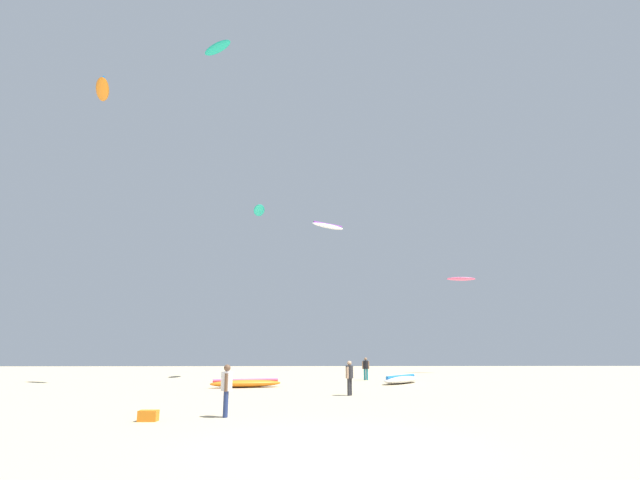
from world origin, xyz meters
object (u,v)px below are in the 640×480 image
Objects in this scene: cooler_box at (148,416)px; person_midground at (349,375)px; person_foreground at (226,386)px; kite_aloft_2 at (328,226)px; kite_grounded_near at (246,383)px; kite_aloft_4 at (217,48)px; kite_grounded_mid at (401,379)px; kite_aloft_1 at (102,90)px; person_left at (366,367)px; kite_aloft_3 at (259,210)px; kite_aloft_0 at (461,279)px.

person_midground is at bearing 51.33° from cooler_box.
person_midground is at bearing -127.12° from person_foreground.
kite_aloft_2 is at bearing -54.86° from person_midground.
kite_aloft_2 reaches higher than kite_grounded_near.
kite_aloft_4 reaches higher than kite_aloft_2.
kite_grounded_mid is 32.23m from kite_aloft_1.
person_left is 0.37× the size of kite_grounded_mid.
kite_aloft_1 reaches higher than kite_aloft_3.
person_foreground reaches higher than kite_grounded_near.
kite_aloft_1 reaches higher than kite_aloft_2.
kite_aloft_1 reaches higher than kite_aloft_0.
person_foreground is 0.38× the size of kite_grounded_near.
kite_aloft_4 reaches higher than person_left.
kite_aloft_0 is 1.12× the size of kite_aloft_2.
person_midground is 2.89× the size of cooler_box.
kite_aloft_4 is (-2.10, 16.10, 24.02)m from cooler_box.
kite_aloft_3 is at bearing 145.44° from kite_grounded_mid.
kite_grounded_mid is at bearing -6.40° from kite_aloft_2.
person_left is at bearing 48.84° from kite_aloft_2.
kite_aloft_1 reaches higher than cooler_box.
kite_aloft_3 reaches higher than kite_grounded_mid.
kite_aloft_1 is (-14.17, 18.86, 21.79)m from person_foreground.
person_left is 4.35m from kite_grounded_mid.
person_foreground is 32.12m from kite_aloft_1.
kite_aloft_4 is at bearing -143.47° from kite_aloft_0.
cooler_box is 0.21× the size of kite_aloft_2.
kite_aloft_4 is (-8.29, -1.74, 13.26)m from kite_aloft_2.
kite_grounded_near is 24.25m from kite_aloft_4.
kite_aloft_0 reaches higher than kite_grounded_near.
kite_aloft_3 is at bearing 21.16° from kite_aloft_1.
kite_aloft_0 is at bearing 22.45° from kite_aloft_3.
person_midground is 0.37× the size of kite_grounded_near.
kite_grounded_near is (-5.68, 5.39, -0.70)m from person_midground.
kite_grounded_near is 28.54m from kite_aloft_0.
kite_grounded_mid is 20.36m from kite_aloft_0.
cooler_box is 28.99m from kite_aloft_4.
kite_aloft_3 is (-10.52, 7.25, 13.80)m from kite_grounded_mid.
kite_grounded_mid is (4.14, 8.77, -0.68)m from person_midground.
person_left is 0.47× the size of kite_aloft_3.
cooler_box is 0.14× the size of kite_aloft_1.
cooler_box is (-1.15, -13.93, -0.08)m from kite_grounded_near.
kite_aloft_0 is (19.34, 18.91, 9.12)m from kite_grounded_near.
kite_grounded_near is at bearing -142.12° from kite_aloft_2.
kite_aloft_0 is 37.50m from kite_aloft_1.
kite_aloft_3 is (-20.04, -8.28, 4.71)m from kite_aloft_0.
person_foreground is 2.48m from cooler_box.
kite_grounded_mid is 20.49m from cooler_box.
person_left is 23.06m from cooler_box.
person_left is 2.92× the size of cooler_box.
person_left is at bearing -134.34° from kite_aloft_0.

